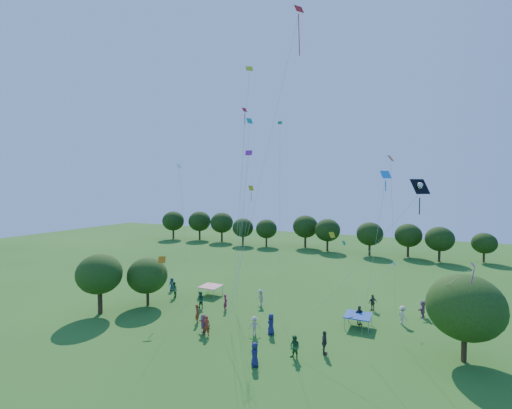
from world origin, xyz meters
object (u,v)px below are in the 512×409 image
object	(u,v)px
near_tree_north	(147,275)
tent_blue	(358,316)
pirate_kite	(417,189)
near_tree_east	(465,307)
red_high_kite	(285,73)
near_tree_west	(99,274)
tent_red_stripe	(211,286)

from	to	relation	value
near_tree_north	tent_blue	bearing A→B (deg)	9.49
near_tree_north	pirate_kite	size ratio (longest dim) A/B	0.43
pirate_kite	near_tree_east	bearing A→B (deg)	27.57
tent_blue	red_high_kite	bearing A→B (deg)	-134.65
tent_blue	pirate_kite	world-z (taller)	pirate_kite
tent_blue	pirate_kite	bearing A→B (deg)	-46.59
near_tree_west	tent_blue	size ratio (longest dim) A/B	2.68
near_tree_north	tent_red_stripe	bearing A→B (deg)	53.34
tent_red_stripe	red_high_kite	bearing A→B (deg)	-31.97
near_tree_east	tent_red_stripe	bearing A→B (deg)	168.02
near_tree_north	near_tree_east	xyz separation A→B (m)	(28.58, 0.45, 0.74)
near_tree_north	tent_red_stripe	distance (m)	7.33
tent_blue	tent_red_stripe	bearing A→B (deg)	172.69
tent_blue	red_high_kite	xyz separation A→B (m)	(-5.05, -5.12, 20.25)
near_tree_north	tent_blue	xyz separation A→B (m)	(20.87, 3.49, -2.14)
near_tree_west	tent_red_stripe	bearing A→B (deg)	54.54
red_high_kite	near_tree_north	bearing A→B (deg)	174.11
near_tree_east	tent_blue	xyz separation A→B (m)	(-7.72, 3.04, -2.89)
near_tree_north	tent_blue	size ratio (longest dim) A/B	2.29
near_tree_east	red_high_kite	bearing A→B (deg)	-170.76
tent_red_stripe	red_high_kite	xyz separation A→B (m)	(11.62, -7.26, 20.25)
near_tree_west	red_high_kite	size ratio (longest dim) A/B	0.23
near_tree_east	pirate_kite	size ratio (longest dim) A/B	0.54
near_tree_north	pirate_kite	bearing A→B (deg)	-2.81
near_tree_east	pirate_kite	xyz separation A→B (m)	(-3.24, -1.69, 8.30)
tent_red_stripe	tent_blue	distance (m)	16.82
near_tree_west	near_tree_north	world-z (taller)	near_tree_west
near_tree_north	tent_red_stripe	xyz separation A→B (m)	(4.19, 5.63, -2.14)
near_tree_west	near_tree_east	distance (m)	31.41
tent_blue	red_high_kite	world-z (taller)	red_high_kite
pirate_kite	tent_blue	bearing A→B (deg)	133.41
pirate_kite	red_high_kite	world-z (taller)	red_high_kite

